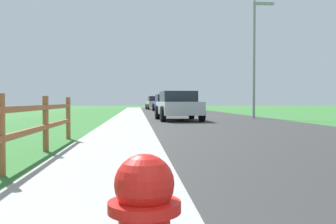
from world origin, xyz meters
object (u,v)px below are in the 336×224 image
Objects in this scene: parked_car_beige at (155,103)px; street_lamp at (256,49)px; parked_car_blue at (165,103)px; parked_suv_silver at (178,105)px; parked_car_red at (173,104)px.

street_lamp is at bearing -79.42° from parked_car_beige.
parked_suv_silver is at bearing -91.89° from parked_car_blue.
street_lamp is (4.50, -24.11, 3.11)m from parked_car_beige.
parked_car_beige is at bearing 89.88° from parked_suv_silver.
street_lamp reaches higher than parked_car_red.
parked_car_beige is 0.66× the size of street_lamp.
parked_suv_silver is 25.82m from parked_car_beige.
parked_car_red is at bearing -87.66° from parked_car_beige.
parked_suv_silver is 17.12m from parked_car_blue.
parked_car_blue is at bearing 88.11° from parked_suv_silver.
parked_car_blue is at bearing 91.07° from parked_car_red.
parked_car_red is at bearing 86.02° from parked_suv_silver.
street_lamp is (4.56, 1.71, 3.12)m from parked_suv_silver.
parked_car_beige reaches higher than parked_suv_silver.
parked_car_blue is 0.67× the size of street_lamp.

